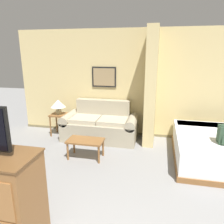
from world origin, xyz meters
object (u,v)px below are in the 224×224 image
Objects in this scene: coffee_table at (85,142)px; table_lamp at (58,104)px; couch at (100,125)px; bed at (222,148)px.

coffee_table is 1.58m from table_lamp.
coffee_table is at bearing -90.79° from couch.
coffee_table is at bearing -44.76° from table_lamp.
table_lamp is at bearing 179.71° from couch.
table_lamp is at bearing 135.24° from coffee_table.
couch is at bearing -0.29° from table_lamp.
bed is at bearing 10.27° from coffee_table.
bed is at bearing -12.49° from couch.
couch is 0.93× the size of bed.
table_lamp is (-1.08, 0.01, 0.48)m from couch.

